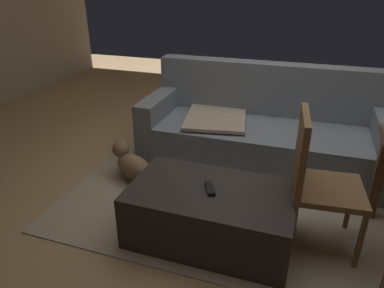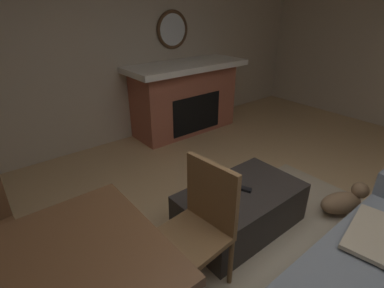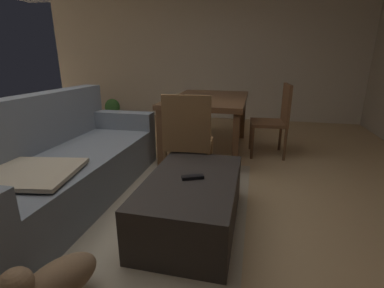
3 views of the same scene
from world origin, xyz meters
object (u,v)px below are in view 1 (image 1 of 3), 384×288
Objects in this scene: ottoman_coffee_table at (211,214)px; tv_remote at (210,188)px; couch at (262,132)px; small_dog at (132,164)px; dining_chair_west at (315,175)px.

tv_remote is (-0.01, -0.01, 0.21)m from ottoman_coffee_table.
tv_remote is (-0.15, -1.27, 0.09)m from couch.
couch is 4.73× the size of small_dog.
dining_chair_west reaches higher than couch.
dining_chair_west is at bearing -12.26° from small_dog.
tv_remote is 0.17× the size of dining_chair_west.
couch is 1.28m from tv_remote.
tv_remote is at bearing -163.35° from dining_chair_west.
couch is 1.27m from small_dog.
tv_remote is at bearing -30.95° from small_dog.
ottoman_coffee_table is 2.32× the size of small_dog.
couch is 2.04× the size of ottoman_coffee_table.
small_dog is at bearing 149.74° from ottoman_coffee_table.
dining_chair_west is at bearing -65.43° from couch.
tv_remote is 1.04m from small_dog.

